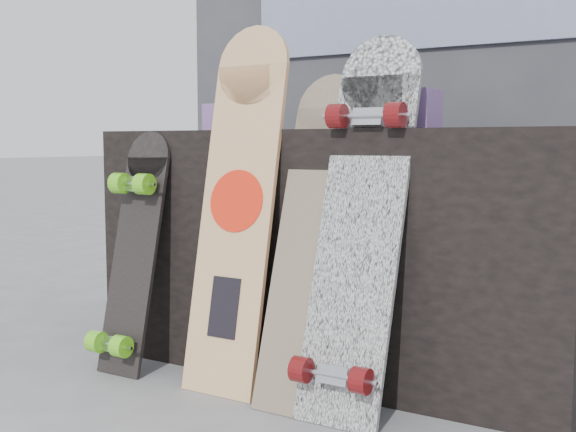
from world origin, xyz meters
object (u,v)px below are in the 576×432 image
Objects in this scene: longboard_celtic at (313,228)px; longboard_cascadia at (360,217)px; vendor_table at (342,249)px; skateboard_dark at (131,250)px; longboard_geisha at (239,196)px.

longboard_cascadia is at bearing -3.41° from longboard_celtic.
vendor_table is 0.70m from skateboard_dark.
longboard_geisha reaches higher than longboard_celtic.
longboard_celtic is at bearing 176.59° from longboard_cascadia.
longboard_geisha is 1.05× the size of longboard_cascadia.
longboard_geisha is (-0.18, -0.35, 0.20)m from vendor_table.
longboard_celtic is 1.21× the size of skateboard_dark.
longboard_geisha is at bearing -117.84° from vendor_table.
skateboard_dark is at bearing -144.63° from vendor_table.
longboard_cascadia reaches higher than longboard_celtic.
longboard_cascadia is at bearing -56.38° from vendor_table.
longboard_cascadia reaches higher than vendor_table.
longboard_geisha is at bearing 8.97° from skateboard_dark.
vendor_table is at bearing 102.76° from longboard_celtic.
longboard_geisha reaches higher than longboard_cascadia.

